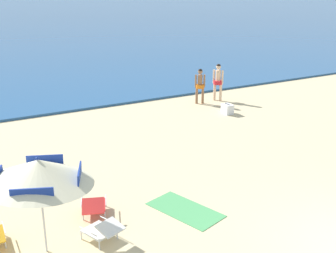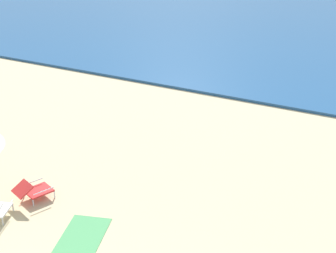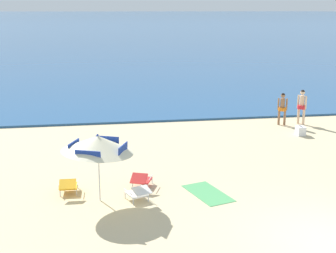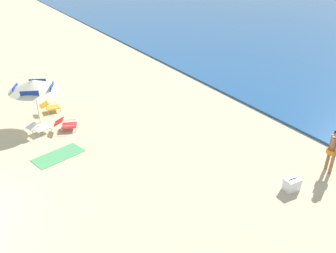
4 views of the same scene
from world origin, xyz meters
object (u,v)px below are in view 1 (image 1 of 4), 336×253
beach_towel (185,210)px  person_standing_beside (218,80)px  lounge_chair_facing_sea (94,206)px  person_standing_near_shore (200,84)px  cooler_box (227,109)px  lounge_chair_beside_umbrella (103,230)px  beach_umbrella_striped_main (39,172)px

beach_towel → person_standing_beside: bearing=49.7°
lounge_chair_facing_sea → person_standing_beside: 11.12m
lounge_chair_facing_sea → person_standing_near_shore: person_standing_near_shore is taller
lounge_chair_facing_sea → person_standing_beside: size_ratio=0.60×
lounge_chair_facing_sea → person_standing_near_shore: bearing=42.7°
lounge_chair_facing_sea → person_standing_near_shore: (7.59, 7.00, 0.64)m
person_standing_near_shore → beach_towel: bearing=-125.8°
cooler_box → lounge_chair_beside_umbrella: bearing=-142.1°
beach_umbrella_striped_main → person_standing_beside: (9.91, 7.84, -0.76)m
beach_towel → lounge_chair_facing_sea: bearing=157.6°
cooler_box → lounge_chair_facing_sea: bearing=-146.5°
cooler_box → beach_towel: size_ratio=0.29×
person_standing_near_shore → person_standing_beside: size_ratio=0.93×
beach_umbrella_striped_main → person_standing_beside: size_ratio=1.35×
person_standing_near_shore → beach_towel: person_standing_near_shore is taller
person_standing_beside → person_standing_near_shore: bearing=-178.5°
beach_umbrella_striped_main → lounge_chair_facing_sea: beach_umbrella_striped_main is taller
beach_towel → cooler_box: bearing=45.8°
beach_towel → beach_umbrella_striped_main: bearing=-179.8°
beach_umbrella_striped_main → beach_towel: beach_umbrella_striped_main is taller
lounge_chair_facing_sea → beach_towel: size_ratio=0.57×
person_standing_beside → beach_towel: size_ratio=0.94×
beach_umbrella_striped_main → lounge_chair_facing_sea: bearing=32.1°
lounge_chair_beside_umbrella → person_standing_near_shore: (7.79, 8.07, 0.63)m
beach_umbrella_striped_main → beach_towel: bearing=0.2°
lounge_chair_beside_umbrella → cooler_box: (7.89, 6.15, -0.08)m
beach_umbrella_striped_main → beach_towel: 3.71m
beach_umbrella_striped_main → person_standing_beside: beach_umbrella_striped_main is taller
person_standing_beside → beach_towel: 10.31m
person_standing_near_shore → cooler_box: (0.10, -1.91, -0.71)m
lounge_chair_beside_umbrella → person_standing_beside: size_ratio=0.58×
beach_umbrella_striped_main → cooler_box: 10.88m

